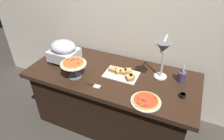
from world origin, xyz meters
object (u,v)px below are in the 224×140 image
at_px(utensil_holder, 182,77).
at_px(chafing_dish, 64,51).
at_px(serving_spatula, 93,85).
at_px(sauce_cup_near, 183,95).
at_px(pizza_plate_center, 73,65).
at_px(sandwich_platter, 123,74).
at_px(heat_lamp, 163,51).
at_px(pizza_plate_front, 146,101).

bearing_deg(utensil_holder, chafing_dish, -172.75).
height_order(utensil_holder, serving_spatula, utensil_holder).
relative_size(chafing_dish, sauce_cup_near, 5.35).
bearing_deg(serving_spatula, pizza_plate_center, 167.34).
bearing_deg(utensil_holder, sandwich_platter, -165.82).
bearing_deg(sauce_cup_near, sandwich_platter, 171.23).
bearing_deg(heat_lamp, pizza_plate_front, -96.67).
xyz_separation_m(sandwich_platter, serving_spatula, (-0.21, -0.29, -0.02)).
xyz_separation_m(pizza_plate_front, sauce_cup_near, (0.30, 0.21, 0.01)).
distance_m(pizza_plate_center, sandwich_platter, 0.54).
distance_m(heat_lamp, utensil_holder, 0.42).
height_order(pizza_plate_center, sauce_cup_near, pizza_plate_center).
height_order(chafing_dish, serving_spatula, chafing_dish).
height_order(pizza_plate_center, serving_spatula, pizza_plate_center).
bearing_deg(pizza_plate_center, sauce_cup_near, 6.69).
xyz_separation_m(pizza_plate_front, pizza_plate_center, (-0.82, 0.08, 0.14)).
bearing_deg(pizza_plate_center, sandwich_platter, 26.13).
height_order(pizza_plate_center, utensil_holder, utensil_holder).
relative_size(sandwich_platter, sauce_cup_near, 6.03).
bearing_deg(sandwich_platter, serving_spatula, -126.26).
bearing_deg(serving_spatula, utensil_holder, 28.49).
xyz_separation_m(chafing_dish, sandwich_platter, (0.74, 0.02, -0.13)).
relative_size(sandwich_platter, serving_spatula, 2.15).
bearing_deg(sauce_cup_near, pizza_plate_front, -145.14).
height_order(chafing_dish, sandwich_platter, chafing_dish).
bearing_deg(utensil_holder, pizza_plate_front, -118.75).
bearing_deg(pizza_plate_center, pizza_plate_front, -5.44).
height_order(pizza_plate_front, serving_spatula, pizza_plate_front).
distance_m(heat_lamp, pizza_plate_front, 0.49).
xyz_separation_m(pizza_plate_center, sauce_cup_near, (1.12, 0.13, -0.13)).
xyz_separation_m(chafing_dish, heat_lamp, (1.13, 0.03, 0.23)).
bearing_deg(chafing_dish, serving_spatula, -26.85).
distance_m(utensil_holder, serving_spatula, 0.93).
xyz_separation_m(pizza_plate_center, serving_spatula, (0.26, -0.06, -0.15)).
bearing_deg(sauce_cup_near, chafing_dish, 176.70).
xyz_separation_m(chafing_dish, pizza_plate_center, (0.27, -0.21, -0.00)).
bearing_deg(pizza_plate_front, sauce_cup_near, 34.86).
relative_size(sauce_cup_near, utensil_holder, 0.27).
distance_m(sauce_cup_near, serving_spatula, 0.88).
height_order(sandwich_platter, serving_spatula, sandwich_platter).
bearing_deg(serving_spatula, sauce_cup_near, 12.42).
height_order(chafing_dish, sauce_cup_near, chafing_dish).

